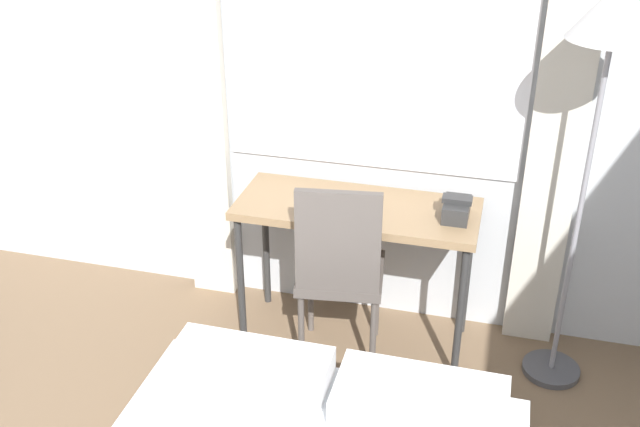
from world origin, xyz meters
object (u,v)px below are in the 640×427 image
desk (357,220)px  desk_chair (340,266)px  book (335,206)px  standing_lamp (610,48)px  telephone (456,209)px

desk → desk_chair: 0.26m
book → desk: bearing=29.9°
standing_lamp → book: (-1.09, -0.03, -0.82)m
telephone → desk_chair: bearing=-156.5°
desk → standing_lamp: size_ratio=0.62×
standing_lamp → telephone: standing_lamp is taller
desk_chair → telephone: desk_chair is taller
telephone → book: size_ratio=0.74×
desk → standing_lamp: bearing=-1.6°
desk_chair → book: bearing=104.0°
telephone → desk: bearing=179.5°
desk_chair → standing_lamp: size_ratio=0.53×
desk_chair → standing_lamp: standing_lamp is taller
standing_lamp → desk: bearing=178.4°
desk → book: size_ratio=4.52×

